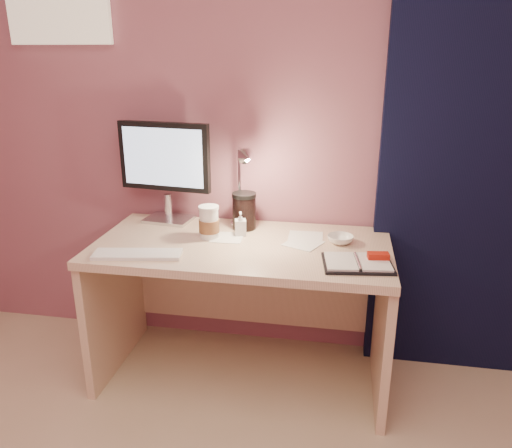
% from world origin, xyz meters
% --- Properties ---
extents(room, '(3.50, 3.50, 3.50)m').
position_xyz_m(room, '(0.95, 1.69, 1.14)').
color(room, '#C6B28E').
rests_on(room, ground).
extents(desk, '(1.40, 0.70, 0.73)m').
position_xyz_m(desk, '(0.00, 1.45, 0.50)').
color(desk, beige).
rests_on(desk, ground).
extents(monitor, '(0.49, 0.20, 0.53)m').
position_xyz_m(monitor, '(-0.45, 1.64, 1.04)').
color(monitor, silver).
rests_on(monitor, desk).
extents(keyboard, '(0.40, 0.18, 0.02)m').
position_xyz_m(keyboard, '(-0.43, 1.15, 0.74)').
color(keyboard, white).
rests_on(keyboard, desk).
extents(planner, '(0.32, 0.25, 0.05)m').
position_xyz_m(planner, '(0.54, 1.22, 0.74)').
color(planner, black).
rests_on(planner, desk).
extents(paper_a, '(0.16, 0.16, 0.00)m').
position_xyz_m(paper_a, '(-0.09, 1.44, 0.73)').
color(paper_a, silver).
rests_on(paper_a, desk).
extents(paper_b, '(0.17, 0.17, 0.00)m').
position_xyz_m(paper_b, '(0.29, 1.51, 0.73)').
color(paper_b, silver).
rests_on(paper_b, desk).
extents(paper_c, '(0.21, 0.21, 0.00)m').
position_xyz_m(paper_c, '(0.29, 1.43, 0.73)').
color(paper_c, silver).
rests_on(paper_c, desk).
extents(coffee_cup, '(0.10, 0.10, 0.16)m').
position_xyz_m(coffee_cup, '(-0.17, 1.43, 0.81)').
color(coffee_cup, silver).
rests_on(coffee_cup, desk).
extents(bowl, '(0.13, 0.13, 0.04)m').
position_xyz_m(bowl, '(0.46, 1.47, 0.75)').
color(bowl, white).
rests_on(bowl, desk).
extents(lotion_bottle, '(0.07, 0.07, 0.12)m').
position_xyz_m(lotion_bottle, '(-0.03, 1.49, 0.79)').
color(lotion_bottle, silver).
rests_on(lotion_bottle, desk).
extents(dark_jar, '(0.12, 0.12, 0.17)m').
position_xyz_m(dark_jar, '(-0.03, 1.59, 0.81)').
color(dark_jar, black).
rests_on(dark_jar, desk).
extents(desk_lamp, '(0.17, 0.26, 0.43)m').
position_xyz_m(desk_lamp, '(-0.11, 1.54, 1.00)').
color(desk_lamp, silver).
rests_on(desk_lamp, desk).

